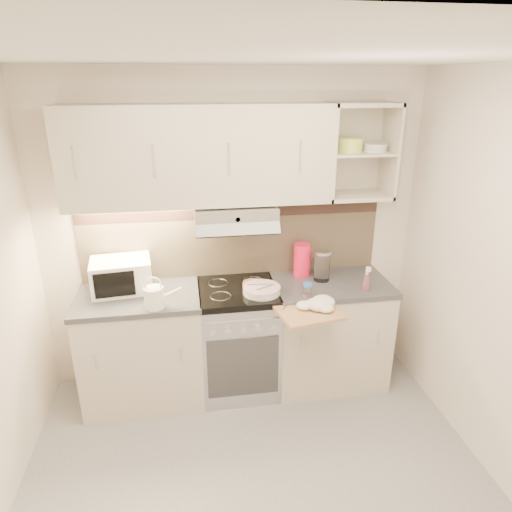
{
  "coord_description": "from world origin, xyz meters",
  "views": [
    {
      "loc": [
        -0.36,
        -2.07,
        2.4
      ],
      "look_at": [
        0.12,
        0.95,
        1.22
      ],
      "focal_mm": 32.0,
      "sensor_mm": 36.0,
      "label": 1
    }
  ],
  "objects_px": {
    "plate_stack": "(262,290)",
    "spray_bottle": "(366,280)",
    "watering_can": "(155,296)",
    "glass_jar": "(322,265)",
    "microwave": "(121,275)",
    "cutting_board": "(307,311)",
    "pink_pitcher": "(302,260)",
    "electric_range": "(238,339)"
  },
  "relations": [
    {
      "from": "plate_stack",
      "to": "spray_bottle",
      "type": "relative_size",
      "value": 1.43
    },
    {
      "from": "watering_can",
      "to": "glass_jar",
      "type": "xyz_separation_m",
      "value": [
        1.29,
        0.27,
        0.04
      ]
    },
    {
      "from": "microwave",
      "to": "watering_can",
      "type": "relative_size",
      "value": 1.69
    },
    {
      "from": "watering_can",
      "to": "plate_stack",
      "type": "height_order",
      "value": "watering_can"
    },
    {
      "from": "plate_stack",
      "to": "cutting_board",
      "type": "distance_m",
      "value": 0.4
    },
    {
      "from": "glass_jar",
      "to": "spray_bottle",
      "type": "relative_size",
      "value": 1.26
    },
    {
      "from": "microwave",
      "to": "plate_stack",
      "type": "distance_m",
      "value": 1.06
    },
    {
      "from": "microwave",
      "to": "pink_pitcher",
      "type": "xyz_separation_m",
      "value": [
        1.42,
        0.06,
        0.01
      ]
    },
    {
      "from": "spray_bottle",
      "to": "plate_stack",
      "type": "bearing_deg",
      "value": -161.21
    },
    {
      "from": "electric_range",
      "to": "cutting_board",
      "type": "height_order",
      "value": "electric_range"
    },
    {
      "from": "spray_bottle",
      "to": "cutting_board",
      "type": "distance_m",
      "value": 0.57
    },
    {
      "from": "pink_pitcher",
      "to": "spray_bottle",
      "type": "bearing_deg",
      "value": -64.0
    },
    {
      "from": "microwave",
      "to": "watering_can",
      "type": "xyz_separation_m",
      "value": [
        0.26,
        -0.32,
        -0.04
      ]
    },
    {
      "from": "electric_range",
      "to": "watering_can",
      "type": "distance_m",
      "value": 0.84
    },
    {
      "from": "plate_stack",
      "to": "glass_jar",
      "type": "distance_m",
      "value": 0.55
    },
    {
      "from": "pink_pitcher",
      "to": "glass_jar",
      "type": "relative_size",
      "value": 1.09
    },
    {
      "from": "plate_stack",
      "to": "glass_jar",
      "type": "height_order",
      "value": "glass_jar"
    },
    {
      "from": "spray_bottle",
      "to": "glass_jar",
      "type": "bearing_deg",
      "value": 164.99
    },
    {
      "from": "electric_range",
      "to": "glass_jar",
      "type": "xyz_separation_m",
      "value": [
        0.68,
        0.05,
        0.58
      ]
    },
    {
      "from": "plate_stack",
      "to": "pink_pitcher",
      "type": "relative_size",
      "value": 1.04
    },
    {
      "from": "electric_range",
      "to": "glass_jar",
      "type": "distance_m",
      "value": 0.9
    },
    {
      "from": "watering_can",
      "to": "cutting_board",
      "type": "xyz_separation_m",
      "value": [
        1.05,
        -0.18,
        -0.11
      ]
    },
    {
      "from": "glass_jar",
      "to": "cutting_board",
      "type": "height_order",
      "value": "glass_jar"
    },
    {
      "from": "glass_jar",
      "to": "spray_bottle",
      "type": "distance_m",
      "value": 0.37
    },
    {
      "from": "microwave",
      "to": "spray_bottle",
      "type": "relative_size",
      "value": 2.36
    },
    {
      "from": "pink_pitcher",
      "to": "plate_stack",
      "type": "bearing_deg",
      "value": -168.87
    },
    {
      "from": "watering_can",
      "to": "electric_range",
      "type": "bearing_deg",
      "value": 21.94
    },
    {
      "from": "plate_stack",
      "to": "spray_bottle",
      "type": "xyz_separation_m",
      "value": [
        0.8,
        -0.06,
        0.05
      ]
    },
    {
      "from": "plate_stack",
      "to": "microwave",
      "type": "bearing_deg",
      "value": 168.29
    },
    {
      "from": "watering_can",
      "to": "spray_bottle",
      "type": "relative_size",
      "value": 1.39
    },
    {
      "from": "electric_range",
      "to": "glass_jar",
      "type": "bearing_deg",
      "value": 4.24
    },
    {
      "from": "microwave",
      "to": "cutting_board",
      "type": "bearing_deg",
      "value": -27.02
    },
    {
      "from": "glass_jar",
      "to": "electric_range",
      "type": "bearing_deg",
      "value": -175.76
    },
    {
      "from": "watering_can",
      "to": "cutting_board",
      "type": "height_order",
      "value": "watering_can"
    },
    {
      "from": "microwave",
      "to": "watering_can",
      "type": "height_order",
      "value": "microwave"
    },
    {
      "from": "plate_stack",
      "to": "spray_bottle",
      "type": "height_order",
      "value": "spray_bottle"
    },
    {
      "from": "watering_can",
      "to": "cutting_board",
      "type": "relative_size",
      "value": 0.66
    },
    {
      "from": "electric_range",
      "to": "cutting_board",
      "type": "relative_size",
      "value": 2.13
    },
    {
      "from": "microwave",
      "to": "cutting_board",
      "type": "height_order",
      "value": "microwave"
    },
    {
      "from": "microwave",
      "to": "plate_stack",
      "type": "bearing_deg",
      "value": -17.9
    },
    {
      "from": "pink_pitcher",
      "to": "spray_bottle",
      "type": "distance_m",
      "value": 0.54
    },
    {
      "from": "cutting_board",
      "to": "microwave",
      "type": "bearing_deg",
      "value": 148.87
    }
  ]
}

